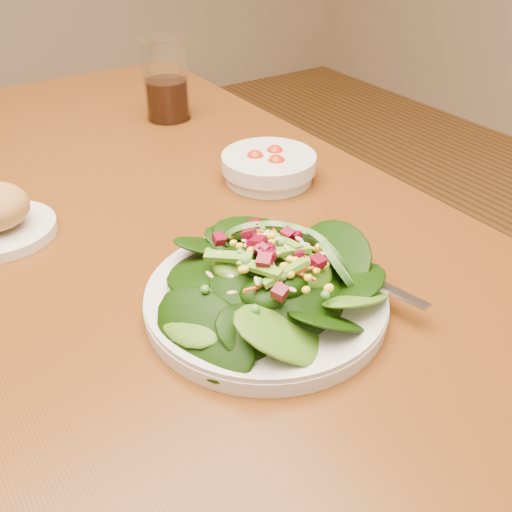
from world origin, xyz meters
name	(u,v)px	position (x,y,z in m)	size (l,w,h in m)	color
dining_table	(109,278)	(0.00, 0.00, 0.65)	(0.90, 1.40, 0.75)	#6A2E0B
salad_plate	(273,284)	(0.10, -0.29, 0.78)	(0.28, 0.27, 0.08)	silver
tomato_bowl	(269,167)	(0.28, -0.02, 0.77)	(0.15, 0.15, 0.05)	silver
drinking_glass	(166,86)	(0.26, 0.31, 0.82)	(0.09, 0.09, 0.15)	silver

